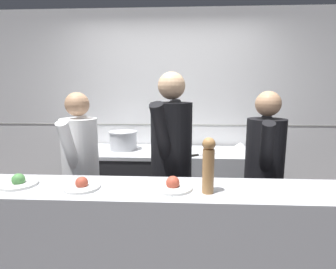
# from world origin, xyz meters

# --- Properties ---
(wall_back_tiled) EXTENTS (8.00, 0.06, 2.60)m
(wall_back_tiled) POSITION_xyz_m (0.00, 1.57, 1.30)
(wall_back_tiled) COLOR white
(wall_back_tiled) RESTS_ON ground_plane
(oven_range) EXTENTS (1.12, 0.71, 0.89)m
(oven_range) POSITION_xyz_m (-0.58, 1.17, 0.45)
(oven_range) COLOR #232326
(oven_range) RESTS_ON ground_plane
(prep_counter) EXTENTS (1.13, 0.65, 0.88)m
(prep_counter) POSITION_xyz_m (0.59, 1.16, 0.44)
(prep_counter) COLOR #B7BABF
(prep_counter) RESTS_ON ground_plane
(pass_counter) EXTENTS (2.76, 0.45, 0.97)m
(pass_counter) POSITION_xyz_m (0.02, -0.23, 0.48)
(pass_counter) COLOR #B7BABF
(pass_counter) RESTS_ON ground_plane
(stock_pot) EXTENTS (0.34, 0.34, 0.22)m
(stock_pot) POSITION_xyz_m (-0.55, 1.19, 1.01)
(stock_pot) COLOR #B7BABF
(stock_pot) RESTS_ON oven_range
(mixing_bowl_steel) EXTENTS (0.30, 0.30, 0.10)m
(mixing_bowl_steel) POSITION_xyz_m (0.85, 1.22, 0.94)
(mixing_bowl_steel) COLOR #B7BABF
(mixing_bowl_steel) RESTS_ON prep_counter
(chefs_knife) EXTENTS (0.34, 0.23, 0.02)m
(chefs_knife) POSITION_xyz_m (0.37, 0.99, 0.89)
(chefs_knife) COLOR #B7BABF
(chefs_knife) RESTS_ON prep_counter
(plated_dish_main) EXTENTS (0.24, 0.24, 0.08)m
(plated_dish_main) POSITION_xyz_m (-0.96, -0.23, 0.99)
(plated_dish_main) COLOR white
(plated_dish_main) RESTS_ON pass_counter
(plated_dish_appetiser) EXTENTS (0.23, 0.23, 0.08)m
(plated_dish_appetiser) POSITION_xyz_m (-0.51, -0.26, 0.99)
(plated_dish_appetiser) COLOR white
(plated_dish_appetiser) RESTS_ON pass_counter
(plated_dish_dessert) EXTENTS (0.26, 0.26, 0.09)m
(plated_dish_dessert) POSITION_xyz_m (0.09, -0.24, 0.99)
(plated_dish_dessert) COLOR white
(plated_dish_dessert) RESTS_ON pass_counter
(pepper_mill) EXTENTS (0.08, 0.08, 0.35)m
(pepper_mill) POSITION_xyz_m (0.31, -0.29, 1.15)
(pepper_mill) COLOR #AD7A47
(pepper_mill) RESTS_ON pass_counter
(chef_head_cook) EXTENTS (0.33, 0.69, 1.59)m
(chef_head_cook) POSITION_xyz_m (-0.77, 0.38, 0.88)
(chef_head_cook) COLOR black
(chef_head_cook) RESTS_ON ground_plane
(chef_sous) EXTENTS (0.45, 0.76, 1.76)m
(chef_sous) POSITION_xyz_m (0.06, 0.36, 0.98)
(chef_sous) COLOR black
(chef_sous) RESTS_ON ground_plane
(chef_line) EXTENTS (0.40, 0.69, 1.60)m
(chef_line) POSITION_xyz_m (0.86, 0.36, 0.89)
(chef_line) COLOR black
(chef_line) RESTS_ON ground_plane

